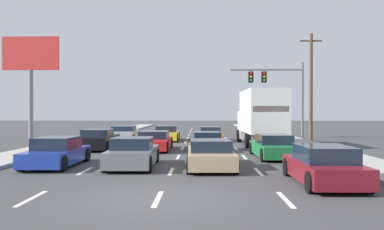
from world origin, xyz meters
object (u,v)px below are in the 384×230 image
(car_silver, at_px, (124,134))
(car_navy, at_px, (207,141))
(car_yellow, at_px, (167,134))
(car_tan, at_px, (210,155))
(utility_pole_mid, at_px, (311,85))
(car_black, at_px, (98,140))
(car_maroon, at_px, (324,166))
(car_blue, at_px, (57,153))
(car_orange, at_px, (210,134))
(car_red, at_px, (155,141))
(box_truck, at_px, (261,115))
(car_gray, at_px, (133,154))
(car_green, at_px, (273,147))
(traffic_signal_mast, at_px, (273,83))
(roadside_billboard, at_px, (31,66))

(car_silver, distance_m, car_navy, 9.82)
(car_yellow, height_order, car_tan, car_yellow)
(utility_pole_mid, bearing_deg, car_black, -151.37)
(car_maroon, xyz_separation_m, utility_pole_mid, (5.08, 20.07, 3.93))
(car_blue, bearing_deg, car_tan, -3.73)
(car_orange, height_order, car_maroon, car_maroon)
(car_blue, distance_m, car_red, 7.97)
(utility_pole_mid, bearing_deg, car_maroon, -104.19)
(car_blue, relative_size, box_truck, 0.55)
(car_yellow, relative_size, car_maroon, 1.02)
(car_red, height_order, utility_pole_mid, utility_pole_mid)
(car_red, bearing_deg, car_gray, -90.63)
(car_yellow, xyz_separation_m, car_green, (6.43, -11.85, -0.01))
(car_maroon, relative_size, traffic_signal_mast, 0.64)
(car_tan, height_order, utility_pole_mid, utility_pole_mid)
(box_truck, relative_size, traffic_signal_mast, 1.19)
(roadside_billboard, bearing_deg, car_black, -40.01)
(car_silver, bearing_deg, utility_pole_mid, 4.62)
(car_silver, height_order, car_gray, car_gray)
(car_silver, height_order, car_yellow, car_silver)
(car_maroon, bearing_deg, car_blue, 158.08)
(roadside_billboard, bearing_deg, car_gray, -53.14)
(car_blue, relative_size, car_gray, 1.02)
(car_orange, height_order, car_navy, car_orange)
(car_yellow, height_order, car_gray, car_gray)
(car_navy, height_order, roadside_billboard, roadside_billboard)
(car_yellow, height_order, box_truck, box_truck)
(car_black, xyz_separation_m, car_gray, (3.46, -7.85, -0.01))
(car_yellow, bearing_deg, car_navy, -68.22)
(car_red, height_order, traffic_signal_mast, traffic_signal_mast)
(car_red, height_order, car_gray, car_gray)
(box_truck, bearing_deg, car_yellow, 146.58)
(traffic_signal_mast, bearing_deg, car_tan, -107.52)
(car_red, distance_m, box_truck, 7.91)
(car_gray, height_order, utility_pole_mid, utility_pole_mid)
(car_blue, relative_size, roadside_billboard, 0.54)
(car_navy, distance_m, roadside_billboard, 15.36)
(box_truck, bearing_deg, car_black, -163.70)
(car_maroon, height_order, traffic_signal_mast, traffic_signal_mast)
(car_green, bearing_deg, car_black, 157.05)
(car_yellow, height_order, car_orange, car_yellow)
(car_navy, xyz_separation_m, car_green, (3.30, -4.02, 0.02))
(car_green, relative_size, roadside_billboard, 0.59)
(traffic_signal_mast, bearing_deg, car_gray, -116.27)
(car_black, bearing_deg, car_tan, -50.05)
(car_green, xyz_separation_m, traffic_signal_mast, (2.64, 15.03, 4.30))
(car_yellow, xyz_separation_m, roadside_billboard, (-10.13, -2.12, 5.21))
(car_black, height_order, car_tan, car_black)
(car_red, relative_size, traffic_signal_mast, 0.70)
(car_maroon, distance_m, utility_pole_mid, 21.07)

